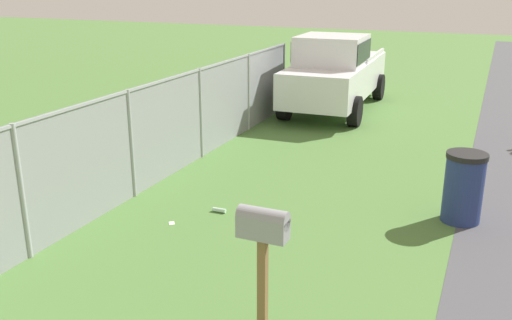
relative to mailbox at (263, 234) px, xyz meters
The scene contains 6 objects.
mailbox is the anchor object (origin of this frame).
pickup_truck 10.52m from the mailbox, 11.80° to the left, with size 5.30×2.24×2.09m.
trash_bin 4.19m from the mailbox, 23.95° to the right, with size 0.60×0.60×1.08m.
fence_section 4.39m from the mailbox, 52.38° to the left, with size 14.36×0.07×1.84m.
litter_wrapper_far_scatter 3.24m from the mailbox, 49.61° to the left, with size 0.12×0.08×0.01m, color silver.
litter_bottle_by_mailbox 3.39m from the mailbox, 34.99° to the left, with size 0.07×0.07×0.22m, color #B2D8BF.
Camera 1 is at (0.30, -2.38, 3.56)m, focal length 39.37 mm.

